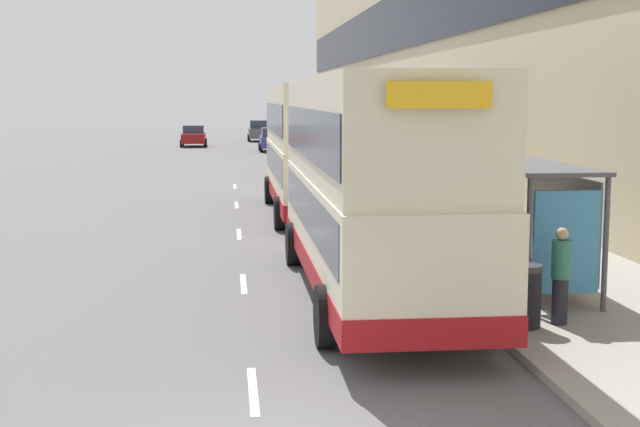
{
  "coord_description": "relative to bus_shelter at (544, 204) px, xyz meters",
  "views": [
    {
      "loc": [
        -0.3,
        -8.49,
        3.93
      ],
      "look_at": [
        2.8,
        21.35,
        -0.02
      ],
      "focal_mm": 50.0,
      "sensor_mm": 36.0,
      "label": 1
    }
  ],
  "objects": [
    {
      "name": "pavement",
      "position": [
        0.73,
        30.5,
        -1.81
      ],
      "size": [
        5.0,
        93.0,
        0.14
      ],
      "color": "gray",
      "rests_on": "ground_plane"
    },
    {
      "name": "terrace_facade",
      "position": [
        4.72,
        30.5,
        7.0
      ],
      "size": [
        3.1,
        93.0,
        17.77
      ],
      "color": "#C6B793",
      "rests_on": "ground_plane"
    },
    {
      "name": "lane_mark_0",
      "position": [
        -5.77,
        -4.93,
        -1.87
      ],
      "size": [
        0.12,
        2.0,
        0.01
      ],
      "color": "silver",
      "rests_on": "ground_plane"
    },
    {
      "name": "lane_mark_1",
      "position": [
        -5.77,
        1.96,
        -1.87
      ],
      "size": [
        0.12,
        2.0,
        0.01
      ],
      "color": "silver",
      "rests_on": "ground_plane"
    },
    {
      "name": "lane_mark_2",
      "position": [
        -5.77,
        8.86,
        -1.87
      ],
      "size": [
        0.12,
        2.0,
        0.01
      ],
      "color": "silver",
      "rests_on": "ground_plane"
    },
    {
      "name": "lane_mark_3",
      "position": [
        -5.77,
        15.76,
        -1.87
      ],
      "size": [
        0.12,
        2.0,
        0.01
      ],
      "color": "silver",
      "rests_on": "ground_plane"
    },
    {
      "name": "lane_mark_4",
      "position": [
        -5.77,
        22.66,
        -1.87
      ],
      "size": [
        0.12,
        2.0,
        0.01
      ],
      "color": "silver",
      "rests_on": "ground_plane"
    },
    {
      "name": "bus_shelter",
      "position": [
        0.0,
        0.0,
        0.0
      ],
      "size": [
        1.6,
        4.2,
        2.48
      ],
      "color": "#4C4C51",
      "rests_on": "ground_plane"
    },
    {
      "name": "double_decker_bus_near",
      "position": [
        -3.3,
        0.41,
        0.41
      ],
      "size": [
        2.85,
        10.8,
        4.3
      ],
      "color": "beige",
      "rests_on": "ground_plane"
    },
    {
      "name": "double_decker_bus_ahead",
      "position": [
        -3.29,
        12.79,
        0.41
      ],
      "size": [
        2.85,
        10.27,
        4.3
      ],
      "color": "beige",
      "rests_on": "ground_plane"
    },
    {
      "name": "car_0",
      "position": [
        -2.79,
        47.84,
        -1.03
      ],
      "size": [
        2.03,
        4.03,
        1.7
      ],
      "color": "navy",
      "rests_on": "ground_plane"
    },
    {
      "name": "car_1",
      "position": [
        -8.73,
        54.75,
        -1.05
      ],
      "size": [
        2.03,
        3.88,
        1.66
      ],
      "rotation": [
        0.0,
        0.0,
        3.14
      ],
      "color": "maroon",
      "rests_on": "ground_plane"
    },
    {
      "name": "car_2",
      "position": [
        -3.29,
        62.57,
        -0.97
      ],
      "size": [
        1.95,
        3.82,
        1.85
      ],
      "color": "#4C5156",
      "rests_on": "ground_plane"
    },
    {
      "name": "pedestrian_at_shelter",
      "position": [
        -0.57,
        -2.43,
        -0.9
      ],
      "size": [
        0.32,
        0.32,
        1.63
      ],
      "color": "#23232D",
      "rests_on": "ground_plane"
    },
    {
      "name": "pedestrian_1",
      "position": [
        -1.32,
        3.8,
        -0.83
      ],
      "size": [
        0.35,
        0.35,
        1.77
      ],
      "color": "#23232D",
      "rests_on": "ground_plane"
    },
    {
      "name": "pedestrian_2",
      "position": [
        -0.14,
        3.76,
        -0.92
      ],
      "size": [
        0.31,
        0.31,
        1.59
      ],
      "color": "#23232D",
      "rests_on": "ground_plane"
    },
    {
      "name": "pedestrian_3",
      "position": [
        -1.41,
        -1.36,
        -0.84
      ],
      "size": [
        0.35,
        0.35,
        1.76
      ],
      "color": "#23232D",
      "rests_on": "ground_plane"
    },
    {
      "name": "litter_bin",
      "position": [
        -1.22,
        -2.57,
        -1.21
      ],
      "size": [
        0.55,
        0.55,
        1.05
      ],
      "color": "black",
      "rests_on": "ground_plane"
    }
  ]
}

